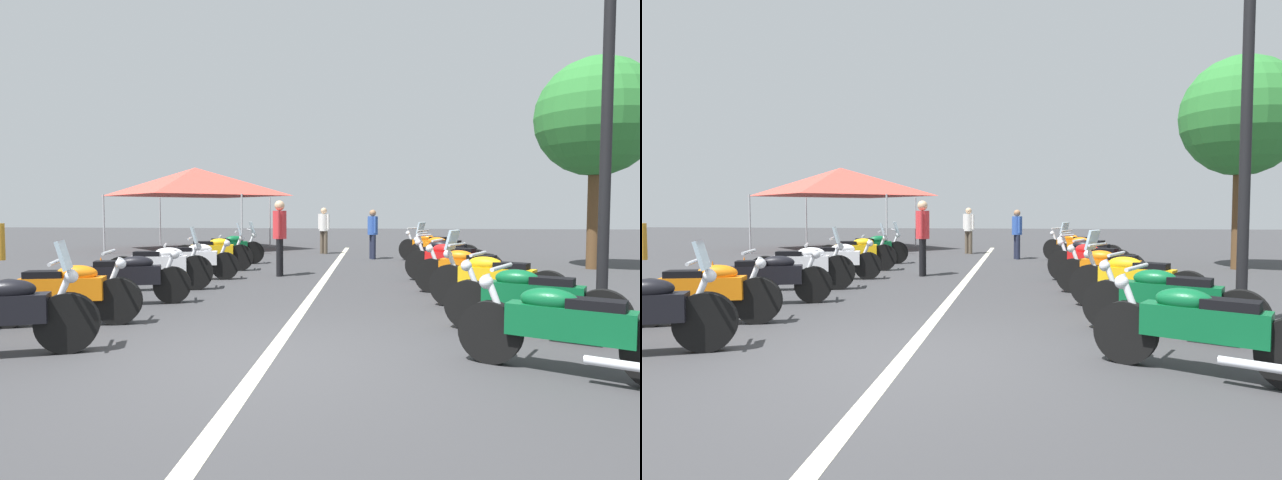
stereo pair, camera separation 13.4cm
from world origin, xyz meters
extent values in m
plane|color=#38383A|center=(0.00, 0.00, 0.00)|extent=(80.00, 80.00, 0.00)
cube|color=beige|center=(5.40, 0.00, 0.00)|extent=(22.37, 0.16, 0.01)
cylinder|color=black|center=(0.14, 2.17, 0.33)|extent=(0.37, 0.66, 0.65)
ellipsoid|color=black|center=(-0.06, 2.69, 0.71)|extent=(0.43, 0.58, 0.22)
cylinder|color=silver|center=(0.12, 2.23, 0.63)|extent=(0.17, 0.30, 0.58)
cylinder|color=silver|center=(0.11, 2.26, 0.99)|extent=(0.59, 0.26, 0.04)
sphere|color=silver|center=(0.16, 2.13, 0.83)|extent=(0.14, 0.14, 0.14)
cube|color=silver|center=(0.13, 2.19, 1.06)|extent=(0.38, 0.24, 0.32)
cylinder|color=black|center=(1.57, 2.32, 0.32)|extent=(0.29, 0.65, 0.64)
cylinder|color=black|center=(1.23, 3.66, 0.32)|extent=(0.29, 0.65, 0.64)
cube|color=orange|center=(1.40, 2.99, 0.50)|extent=(0.53, 1.08, 0.30)
ellipsoid|color=orange|center=(1.44, 2.82, 0.70)|extent=(0.38, 0.57, 0.22)
cube|color=black|center=(1.35, 3.20, 0.68)|extent=(0.37, 0.53, 0.12)
cylinder|color=silver|center=(1.55, 2.38, 0.62)|extent=(0.14, 0.30, 0.58)
cylinder|color=silver|center=(1.54, 2.42, 0.98)|extent=(0.61, 0.19, 0.04)
sphere|color=silver|center=(1.58, 2.28, 0.82)|extent=(0.14, 0.14, 0.14)
cylinder|color=silver|center=(1.47, 3.44, 0.22)|extent=(0.21, 0.55, 0.08)
cylinder|color=black|center=(3.23, 2.21, 0.30)|extent=(0.33, 0.62, 0.61)
cylinder|color=black|center=(2.74, 3.59, 0.30)|extent=(0.33, 0.62, 0.61)
cube|color=black|center=(2.98, 2.90, 0.48)|extent=(0.63, 1.14, 0.30)
ellipsoid|color=black|center=(3.04, 2.73, 0.68)|extent=(0.42, 0.58, 0.22)
cube|color=black|center=(2.91, 3.11, 0.66)|extent=(0.41, 0.54, 0.12)
cylinder|color=silver|center=(3.21, 2.27, 0.60)|extent=(0.16, 0.30, 0.58)
cylinder|color=silver|center=(3.19, 2.31, 0.96)|extent=(0.60, 0.24, 0.04)
sphere|color=silver|center=(3.24, 2.17, 0.80)|extent=(0.14, 0.14, 0.14)
cylinder|color=silver|center=(3.01, 3.38, 0.21)|extent=(0.26, 0.55, 0.08)
cylinder|color=black|center=(4.72, 2.33, 0.33)|extent=(0.30, 0.68, 0.67)
cylinder|color=black|center=(4.39, 3.64, 0.33)|extent=(0.30, 0.68, 0.67)
cube|color=white|center=(4.55, 2.98, 0.51)|extent=(0.52, 1.07, 0.30)
ellipsoid|color=white|center=(4.60, 2.81, 0.71)|extent=(0.38, 0.57, 0.22)
cube|color=black|center=(4.50, 3.20, 0.69)|extent=(0.37, 0.53, 0.12)
cylinder|color=silver|center=(4.71, 2.39, 0.63)|extent=(0.14, 0.30, 0.58)
cylinder|color=silver|center=(4.70, 2.42, 0.99)|extent=(0.61, 0.19, 0.04)
sphere|color=silver|center=(4.73, 2.28, 0.83)|extent=(0.14, 0.14, 0.14)
cylinder|color=silver|center=(4.63, 3.42, 0.23)|extent=(0.21, 0.55, 0.08)
cube|color=silver|center=(4.72, 2.35, 1.06)|extent=(0.38, 0.21, 0.32)
cylinder|color=black|center=(6.28, 2.19, 0.30)|extent=(0.27, 0.62, 0.61)
cylinder|color=black|center=(5.95, 3.60, 0.30)|extent=(0.27, 0.62, 0.61)
cube|color=white|center=(6.12, 2.89, 0.48)|extent=(0.52, 1.13, 0.30)
ellipsoid|color=white|center=(6.16, 2.72, 0.68)|extent=(0.37, 0.57, 0.22)
cube|color=black|center=(6.07, 3.11, 0.66)|extent=(0.36, 0.53, 0.12)
cylinder|color=silver|center=(6.27, 2.25, 0.60)|extent=(0.13, 0.30, 0.58)
cylinder|color=silver|center=(6.26, 2.29, 0.96)|extent=(0.61, 0.18, 0.04)
sphere|color=silver|center=(6.29, 2.14, 0.80)|extent=(0.14, 0.14, 0.14)
cylinder|color=silver|center=(6.19, 3.36, 0.21)|extent=(0.20, 0.55, 0.08)
cylinder|color=black|center=(8.01, 2.29, 0.33)|extent=(0.27, 0.68, 0.67)
cylinder|color=black|center=(7.73, 3.64, 0.33)|extent=(0.27, 0.68, 0.67)
cube|color=#EAB214|center=(7.87, 2.97, 0.51)|extent=(0.48, 1.08, 0.30)
ellipsoid|color=#EAB214|center=(7.91, 2.79, 0.71)|extent=(0.36, 0.56, 0.22)
cube|color=black|center=(7.83, 3.18, 0.69)|extent=(0.35, 0.52, 0.12)
cylinder|color=silver|center=(7.99, 2.35, 0.63)|extent=(0.13, 0.30, 0.58)
cylinder|color=silver|center=(7.99, 2.39, 0.99)|extent=(0.62, 0.16, 0.04)
sphere|color=silver|center=(8.02, 2.24, 0.83)|extent=(0.14, 0.14, 0.14)
cylinder|color=silver|center=(7.96, 3.41, 0.23)|extent=(0.19, 0.55, 0.08)
cube|color=silver|center=(8.00, 2.31, 1.06)|extent=(0.38, 0.19, 0.32)
cylinder|color=black|center=(9.76, 2.37, 0.32)|extent=(0.38, 0.65, 0.65)
cylinder|color=black|center=(9.21, 3.66, 0.32)|extent=(0.38, 0.65, 0.65)
cube|color=#0C592D|center=(9.48, 3.01, 0.50)|extent=(0.68, 1.09, 0.30)
ellipsoid|color=#0C592D|center=(9.55, 2.85, 0.70)|extent=(0.44, 0.58, 0.22)
cube|color=black|center=(9.40, 3.22, 0.68)|extent=(0.43, 0.54, 0.12)
cylinder|color=silver|center=(9.73, 2.42, 0.62)|extent=(0.18, 0.29, 0.58)
cylinder|color=silver|center=(9.72, 2.46, 0.98)|extent=(0.59, 0.28, 0.04)
sphere|color=silver|center=(9.78, 2.32, 0.82)|extent=(0.14, 0.14, 0.14)
cylinder|color=silver|center=(9.48, 3.47, 0.23)|extent=(0.29, 0.54, 0.08)
cube|color=silver|center=(9.75, 2.39, 1.05)|extent=(0.38, 0.25, 0.32)
cylinder|color=black|center=(0.22, -2.26, 0.31)|extent=(0.43, 0.62, 0.63)
cube|color=#0C592D|center=(-0.13, -2.89, 0.49)|extent=(0.78, 1.10, 0.30)
ellipsoid|color=#0C592D|center=(-0.05, -2.74, 0.69)|extent=(0.48, 0.58, 0.22)
cube|color=black|center=(-0.24, -3.09, 0.67)|extent=(0.46, 0.55, 0.12)
cylinder|color=silver|center=(0.19, -2.31, 0.61)|extent=(0.20, 0.29, 0.58)
cylinder|color=silver|center=(0.17, -2.35, 0.97)|extent=(0.56, 0.34, 0.04)
sphere|color=silver|center=(0.24, -2.22, 0.81)|extent=(0.14, 0.14, 0.14)
cylinder|color=silver|center=(-0.50, -3.19, 0.22)|extent=(0.34, 0.52, 0.08)
cylinder|color=black|center=(1.74, -2.32, 0.32)|extent=(0.42, 0.64, 0.64)
cylinder|color=black|center=(1.05, -3.68, 0.32)|extent=(0.42, 0.64, 0.64)
cube|color=#0C592D|center=(1.40, -3.00, 0.50)|extent=(0.77, 1.15, 0.30)
ellipsoid|color=#0C592D|center=(1.48, -2.84, 0.70)|extent=(0.47, 0.58, 0.22)
cube|color=black|center=(1.30, -3.20, 0.68)|extent=(0.45, 0.55, 0.12)
cylinder|color=silver|center=(1.71, -2.38, 0.62)|extent=(0.19, 0.29, 0.58)
cylinder|color=silver|center=(1.70, -2.41, 0.98)|extent=(0.57, 0.32, 0.04)
sphere|color=silver|center=(1.76, -2.28, 0.82)|extent=(0.14, 0.14, 0.14)
cylinder|color=silver|center=(1.03, -3.32, 0.22)|extent=(0.32, 0.53, 0.08)
cylinder|color=black|center=(3.40, -2.31, 0.34)|extent=(0.46, 0.65, 0.67)
cylinder|color=black|center=(2.65, -3.57, 0.34)|extent=(0.46, 0.65, 0.67)
cube|color=#EAB214|center=(3.03, -2.94, 0.52)|extent=(0.81, 1.10, 0.30)
ellipsoid|color=#EAB214|center=(3.12, -2.79, 0.72)|extent=(0.49, 0.58, 0.22)
cube|color=black|center=(2.91, -3.13, 0.70)|extent=(0.47, 0.55, 0.12)
cylinder|color=silver|center=(3.37, -2.36, 0.64)|extent=(0.21, 0.28, 0.58)
cylinder|color=silver|center=(3.35, -2.40, 1.00)|extent=(0.55, 0.35, 0.04)
sphere|color=silver|center=(3.42, -2.27, 0.84)|extent=(0.14, 0.14, 0.14)
cylinder|color=silver|center=(2.65, -3.23, 0.24)|extent=(0.35, 0.51, 0.08)
cube|color=silver|center=(3.39, -2.33, 1.07)|extent=(0.37, 0.29, 0.32)
cylinder|color=black|center=(4.83, -2.17, 0.32)|extent=(0.39, 0.64, 0.64)
cylinder|color=black|center=(4.27, -3.43, 0.32)|extent=(0.39, 0.64, 0.64)
cube|color=orange|center=(4.55, -2.80, 0.50)|extent=(0.68, 1.07, 0.30)
ellipsoid|color=orange|center=(4.62, -2.63, 0.70)|extent=(0.45, 0.58, 0.22)
cube|color=black|center=(4.46, -3.00, 0.68)|extent=(0.43, 0.54, 0.12)
cylinder|color=silver|center=(4.80, -2.23, 0.62)|extent=(0.18, 0.29, 0.58)
cylinder|color=silver|center=(4.79, -2.26, 0.98)|extent=(0.58, 0.29, 0.04)
sphere|color=silver|center=(4.85, -2.12, 0.82)|extent=(0.14, 0.14, 0.14)
cylinder|color=silver|center=(4.22, -3.10, 0.22)|extent=(0.30, 0.54, 0.08)
cylinder|color=black|center=(6.54, -2.10, 0.33)|extent=(0.47, 0.64, 0.67)
cylinder|color=black|center=(5.74, -3.37, 0.33)|extent=(0.47, 0.64, 0.67)
cube|color=red|center=(6.14, -2.73, 0.51)|extent=(0.84, 1.12, 0.30)
ellipsoid|color=red|center=(6.23, -2.58, 0.71)|extent=(0.50, 0.58, 0.22)
cube|color=black|center=(6.02, -2.92, 0.69)|extent=(0.47, 0.54, 0.12)
cylinder|color=silver|center=(6.50, -2.15, 0.63)|extent=(0.21, 0.28, 0.58)
cylinder|color=silver|center=(6.48, -2.18, 0.99)|extent=(0.55, 0.36, 0.04)
sphere|color=silver|center=(6.56, -2.05, 0.83)|extent=(0.14, 0.14, 0.14)
cylinder|color=silver|center=(5.75, -3.02, 0.23)|extent=(0.36, 0.51, 0.08)
cylinder|color=black|center=(8.09, -2.19, 0.31)|extent=(0.40, 0.63, 0.63)
cylinder|color=black|center=(7.47, -3.46, 0.31)|extent=(0.40, 0.63, 0.63)
cube|color=black|center=(7.78, -2.83, 0.49)|extent=(0.72, 1.09, 0.30)
ellipsoid|color=black|center=(7.86, -2.66, 0.69)|extent=(0.46, 0.58, 0.22)
cube|color=black|center=(7.69, -3.02, 0.67)|extent=(0.44, 0.55, 0.12)
cylinder|color=silver|center=(8.06, -2.24, 0.61)|extent=(0.19, 0.29, 0.58)
cylinder|color=silver|center=(8.04, -2.28, 0.97)|extent=(0.58, 0.30, 0.04)
sphere|color=silver|center=(8.11, -2.14, 0.81)|extent=(0.14, 0.14, 0.14)
cylinder|color=silver|center=(7.44, -3.13, 0.22)|extent=(0.31, 0.53, 0.08)
cylinder|color=black|center=(9.64, -2.35, 0.32)|extent=(0.45, 0.62, 0.64)
cylinder|color=black|center=(8.93, -3.52, 0.32)|extent=(0.45, 0.62, 0.64)
cube|color=orange|center=(9.29, -2.94, 0.50)|extent=(0.78, 1.03, 0.30)
ellipsoid|color=orange|center=(9.38, -2.78, 0.70)|extent=(0.49, 0.58, 0.22)
cube|color=black|center=(9.17, -3.12, 0.68)|extent=(0.47, 0.55, 0.12)
cylinder|color=silver|center=(9.61, -2.40, 0.62)|extent=(0.21, 0.28, 0.58)
cylinder|color=silver|center=(9.59, -2.44, 0.98)|extent=(0.55, 0.36, 0.04)
sphere|color=silver|center=(9.67, -2.31, 0.82)|extent=(0.14, 0.14, 0.14)
cylinder|color=silver|center=(8.92, -3.19, 0.23)|extent=(0.35, 0.51, 0.08)
cube|color=silver|center=(9.63, -2.37, 1.05)|extent=(0.37, 0.29, 0.32)
cylinder|color=black|center=(11.30, -2.17, 0.33)|extent=(0.46, 0.63, 0.66)
cylinder|color=black|center=(10.53, -3.42, 0.33)|extent=(0.46, 0.63, 0.66)
cube|color=orange|center=(10.91, -2.80, 0.51)|extent=(0.82, 1.10, 0.30)
ellipsoid|color=orange|center=(11.01, -2.64, 0.71)|extent=(0.49, 0.58, 0.22)
cube|color=black|center=(10.80, -2.98, 0.69)|extent=(0.47, 0.55, 0.12)
cylinder|color=silver|center=(11.27, -2.22, 0.63)|extent=(0.21, 0.28, 0.58)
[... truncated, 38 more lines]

